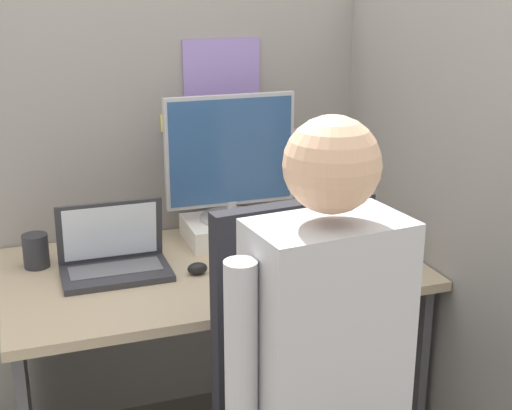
# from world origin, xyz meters

# --- Properties ---
(cubicle_panel_back) EXTENTS (1.80, 0.05, 1.63)m
(cubicle_panel_back) POSITION_xyz_m (0.00, 0.77, 0.82)
(cubicle_panel_back) COLOR gray
(cubicle_panel_back) RESTS_ON ground
(cubicle_panel_right) EXTENTS (0.04, 1.40, 1.63)m
(cubicle_panel_right) POSITION_xyz_m (0.68, 0.30, 0.82)
(cubicle_panel_right) COLOR gray
(cubicle_panel_right) RESTS_ON ground
(desk) EXTENTS (1.30, 0.75, 0.72)m
(desk) POSITION_xyz_m (0.00, 0.37, 0.54)
(desk) COLOR tan
(desk) RESTS_ON ground
(paper_box) EXTENTS (0.32, 0.24, 0.08)m
(paper_box) POSITION_xyz_m (0.13, 0.58, 0.76)
(paper_box) COLOR white
(paper_box) RESTS_ON desk
(monitor) EXTENTS (0.46, 0.22, 0.44)m
(monitor) POSITION_xyz_m (0.13, 0.58, 1.01)
(monitor) COLOR #B2B2B7
(monitor) RESTS_ON paper_box
(laptop) EXTENTS (0.33, 0.21, 0.22)m
(laptop) POSITION_xyz_m (-0.31, 0.41, 0.77)
(laptop) COLOR #2D2D33
(laptop) RESTS_ON desk
(mouse) EXTENTS (0.06, 0.05, 0.04)m
(mouse) POSITION_xyz_m (-0.07, 0.31, 0.74)
(mouse) COLOR black
(mouse) RESTS_ON desk
(stapler) EXTENTS (0.04, 0.15, 0.06)m
(stapler) POSITION_xyz_m (0.59, 0.27, 0.75)
(stapler) COLOR black
(stapler) RESTS_ON desk
(carrot_toy) EXTENTS (0.04, 0.14, 0.04)m
(carrot_toy) POSITION_xyz_m (0.11, 0.19, 0.74)
(carrot_toy) COLOR orange
(carrot_toy) RESTS_ON desk
(person) EXTENTS (0.48, 0.44, 1.35)m
(person) POSITION_xyz_m (0.03, -0.46, 0.78)
(person) COLOR #282D4C
(person) RESTS_ON ground
(pen_cup) EXTENTS (0.08, 0.08, 0.11)m
(pen_cup) POSITION_xyz_m (-0.54, 0.54, 0.78)
(pen_cup) COLOR #28282D
(pen_cup) RESTS_ON desk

